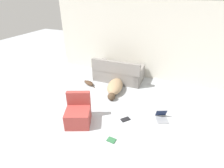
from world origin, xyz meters
TOP-DOWN VIEW (x-y plane):
  - ground_plane at (0.00, 0.00)m, footprint 20.00×20.00m
  - wall_back at (0.00, 3.89)m, footprint 6.57×0.06m
  - couch at (-0.52, 3.24)m, footprint 1.77×0.97m
  - dog at (-0.31, 2.38)m, footprint 0.66×1.42m
  - cat at (-1.34, 2.47)m, footprint 0.57×0.35m
  - laptop_open at (1.34, 1.56)m, footprint 0.41×0.43m
  - book_black at (0.48, 1.15)m, footprint 0.25×0.27m
  - book_green at (0.43, 0.35)m, footprint 0.20×0.16m
  - side_chair at (-0.58, 0.61)m, footprint 0.79×0.80m

SIDE VIEW (x-z plane):
  - ground_plane at x=0.00m, z-range 0.00..0.00m
  - book_black at x=0.48m, z-range 0.00..0.02m
  - book_green at x=0.43m, z-range 0.00..0.02m
  - cat at x=-1.34m, z-range 0.00..0.13m
  - laptop_open at x=1.34m, z-range -0.04..0.20m
  - dog at x=-0.31m, z-range 0.00..0.34m
  - side_chair at x=-0.58m, z-range -0.12..0.64m
  - couch at x=-0.52m, z-range -0.15..0.71m
  - wall_back at x=0.00m, z-range 0.00..2.72m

